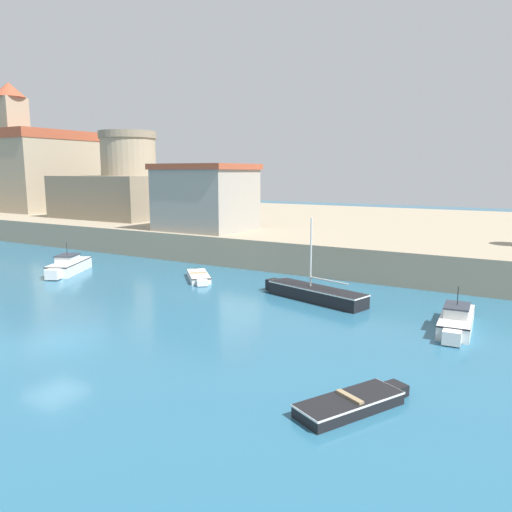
{
  "coord_description": "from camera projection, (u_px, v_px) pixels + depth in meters",
  "views": [
    {
      "loc": [
        18.61,
        -13.66,
        7.48
      ],
      "look_at": [
        2.14,
        14.07,
        2.0
      ],
      "focal_mm": 35.0,
      "sensor_mm": 36.0,
      "label": 1
    }
  ],
  "objects": [
    {
      "name": "motorboat_white_3",
      "position": [
        68.0,
        266.0,
        37.16
      ],
      "size": [
        3.63,
        5.36,
        2.29
      ],
      "color": "white",
      "rests_on": "ground"
    },
    {
      "name": "quay_seawall",
      "position": [
        353.0,
        230.0,
        54.58
      ],
      "size": [
        120.0,
        40.0,
        2.32
      ],
      "primitive_type": "cube",
      "color": "gray",
      "rests_on": "ground"
    },
    {
      "name": "church",
      "position": [
        51.0,
        167.0,
        68.02
      ],
      "size": [
        12.17,
        15.6,
        17.01
      ],
      "color": "gray",
      "rests_on": "quay_seawall"
    },
    {
      "name": "motorboat_white_0",
      "position": [
        456.0,
        320.0,
        23.8
      ],
      "size": [
        1.81,
        5.26,
        2.14
      ],
      "color": "white",
      "rests_on": "ground"
    },
    {
      "name": "dinghy_black_1",
      "position": [
        352.0,
        403.0,
        15.82
      ],
      "size": [
        2.8,
        4.21,
        0.51
      ],
      "color": "black",
      "rests_on": "ground"
    },
    {
      "name": "ground_plane",
      "position": [
        54.0,
        342.0,
        22.2
      ],
      "size": [
        200.0,
        200.0,
        0.0
      ],
      "primitive_type": "plane",
      "color": "#28607F"
    },
    {
      "name": "fortress",
      "position": [
        130.0,
        189.0,
        58.12
      ],
      "size": [
        13.05,
        13.05,
        9.69
      ],
      "color": "gray",
      "rests_on": "quay_seawall"
    },
    {
      "name": "harbor_shed_mid_row",
      "position": [
        206.0,
        197.0,
        44.35
      ],
      "size": [
        7.71,
        6.98,
        5.82
      ],
      "color": "gray",
      "rests_on": "quay_seawall"
    },
    {
      "name": "sailboat_black_4",
      "position": [
        314.0,
        293.0,
        29.24
      ],
      "size": [
        7.09,
        3.15,
        4.83
      ],
      "color": "black",
      "rests_on": "ground"
    },
    {
      "name": "dinghy_white_2",
      "position": [
        199.0,
        276.0,
        34.8
      ],
      "size": [
        3.63,
        3.72,
        0.52
      ],
      "color": "white",
      "rests_on": "ground"
    }
  ]
}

